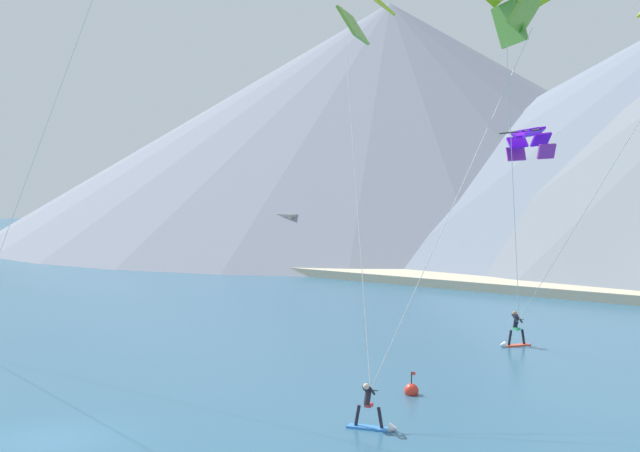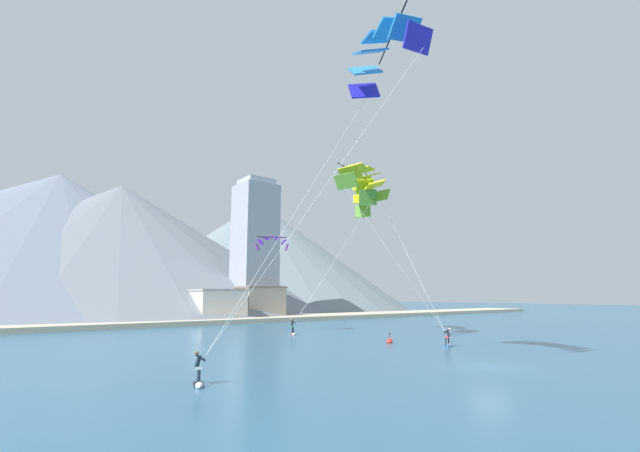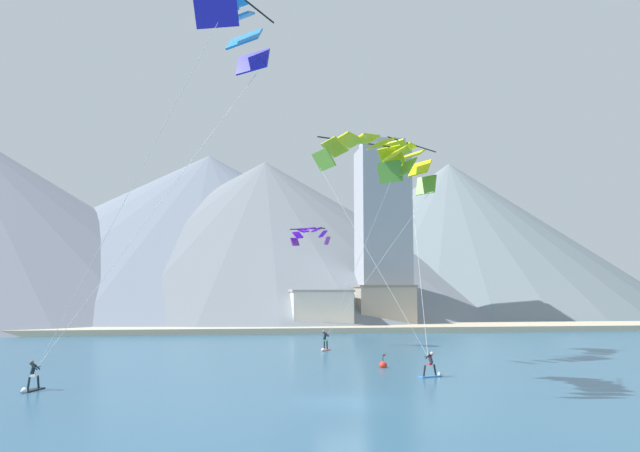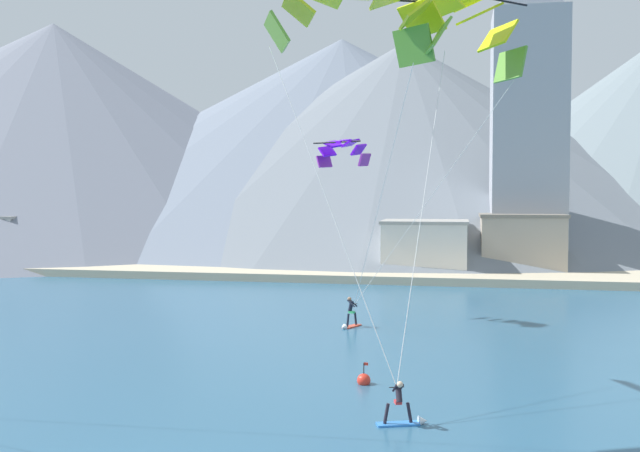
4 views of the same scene
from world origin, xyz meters
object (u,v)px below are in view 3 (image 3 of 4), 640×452
parafoil_kite_near_lead (366,151)px  kitesurfer_near_lead (433,370)px  kitesurfer_near_trail (30,382)px  race_marker_buoy (383,365)px  kitesurfer_mid_center (325,344)px  parafoil_kite_mid_center (406,162)px  parafoil_kite_distant_high_outer (310,234)px  parafoil_kite_near_trail (231,21)px

parafoil_kite_near_lead → kitesurfer_near_lead: bearing=-70.0°
kitesurfer_near_trail → race_marker_buoy: kitesurfer_near_trail is taller
kitesurfer_near_trail → kitesurfer_mid_center: bearing=46.4°
kitesurfer_near_trail → parafoil_kite_mid_center: parafoil_kite_mid_center is taller
parafoil_kite_near_lead → parafoil_kite_distant_high_outer: parafoil_kite_near_lead is taller
kitesurfer_near_trail → parafoil_kite_mid_center: (24.63, 14.49, 15.45)m
parafoil_kite_near_lead → parafoil_kite_near_trail: 16.44m
parafoil_kite_mid_center → race_marker_buoy: (-3.82, -7.22, -15.75)m
parafoil_kite_near_trail → parafoil_kite_mid_center: parafoil_kite_near_trail is taller
parafoil_kite_near_lead → parafoil_kite_mid_center: 6.53m
kitesurfer_near_lead → kitesurfer_mid_center: kitesurfer_mid_center is taller
kitesurfer_near_lead → kitesurfer_mid_center: 17.43m
kitesurfer_mid_center → parafoil_kite_distant_high_outer: bearing=106.9°
kitesurfer_near_lead → kitesurfer_near_trail: size_ratio=1.00×
parafoil_kite_mid_center → kitesurfer_near_lead: bearing=-98.5°
parafoil_kite_mid_center → parafoil_kite_near_lead: bearing=-132.8°
parafoil_kite_near_trail → parafoil_kite_mid_center: size_ratio=1.24×
kitesurfer_near_lead → parafoil_kite_mid_center: (1.79, 12.06, 15.46)m
parafoil_kite_distant_high_outer → race_marker_buoy: 18.64m
parafoil_kite_mid_center → parafoil_kite_distant_high_outer: (-7.18, 7.93, -5.42)m
parafoil_kite_mid_center → race_marker_buoy: parafoil_kite_mid_center is taller
kitesurfer_mid_center → parafoil_kite_mid_center: (6.23, -4.80, 15.34)m
kitesurfer_mid_center → race_marker_buoy: kitesurfer_mid_center is taller
parafoil_kite_distant_high_outer → kitesurfer_near_lead: bearing=-74.9°
parafoil_kite_near_trail → kitesurfer_near_lead: bearing=22.5°
kitesurfer_near_lead → parafoil_kite_near_lead: bearing=110.0°
kitesurfer_near_trail → parafoil_kite_distant_high_outer: bearing=52.1°
kitesurfer_mid_center → parafoil_kite_near_trail: parafoil_kite_near_trail is taller
parafoil_kite_mid_center → parafoil_kite_distant_high_outer: 11.99m
parafoil_kite_mid_center → parafoil_kite_distant_high_outer: size_ratio=4.26×
kitesurfer_mid_center → parafoil_kite_near_trail: 30.34m
kitesurfer_mid_center → parafoil_kite_near_lead: bearing=-79.4°
kitesurfer_near_trail → parafoil_kite_near_lead: parafoil_kite_near_lead is taller
kitesurfer_mid_center → parafoil_kite_near_trail: size_ratio=0.09×
parafoil_kite_near_lead → race_marker_buoy: (0.62, -2.43, -15.55)m
kitesurfer_near_lead → parafoil_kite_distant_high_outer: parafoil_kite_distant_high_outer is taller
kitesurfer_near_lead → parafoil_kite_distant_high_outer: size_ratio=0.47×
kitesurfer_near_trail → parafoil_kite_distant_high_outer: size_ratio=0.47×
kitesurfer_near_trail → kitesurfer_mid_center: 26.66m
kitesurfer_near_lead → race_marker_buoy: size_ratio=1.74×
kitesurfer_mid_center → parafoil_kite_near_lead: (1.79, -9.59, 15.14)m
kitesurfer_near_trail → parafoil_kite_distant_high_outer: (17.45, 22.42, 10.03)m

